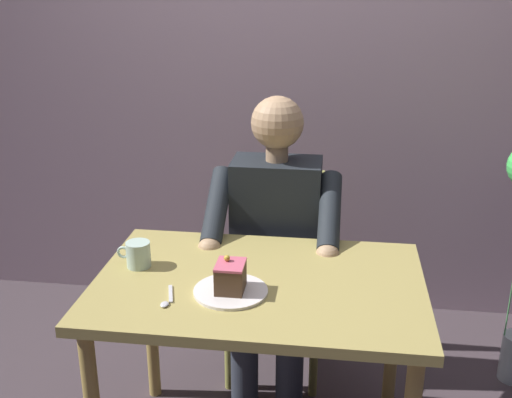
{
  "coord_description": "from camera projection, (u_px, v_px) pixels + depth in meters",
  "views": [
    {
      "loc": [
        -0.24,
        1.83,
        1.7
      ],
      "look_at": [
        0.02,
        -0.1,
        0.98
      ],
      "focal_mm": 43.64,
      "sensor_mm": 36.0,
      "label": 1
    }
  ],
  "objects": [
    {
      "name": "dessert_plate",
      "position": [
        231.0,
        291.0,
        1.98
      ],
      "size": [
        0.24,
        0.24,
        0.01
      ],
      "primitive_type": "cylinder",
      "color": "white",
      "rests_on": "dining_table"
    },
    {
      "name": "dining_table",
      "position": [
        259.0,
        304.0,
        2.09
      ],
      "size": [
        1.09,
        0.73,
        0.73
      ],
      "color": "tan",
      "rests_on": "ground"
    },
    {
      "name": "chair",
      "position": [
        278.0,
        264.0,
        2.75
      ],
      "size": [
        0.42,
        0.42,
        0.88
      ],
      "color": "#969647",
      "rests_on": "ground"
    },
    {
      "name": "dessert_spoon",
      "position": [
        167.0,
        299.0,
        1.93
      ],
      "size": [
        0.04,
        0.14,
        0.01
      ],
      "color": "silver",
      "rests_on": "dining_table"
    },
    {
      "name": "cafe_rear_panel",
      "position": [
        293.0,
        15.0,
        2.97
      ],
      "size": [
        6.4,
        0.12,
        3.0
      ],
      "primitive_type": "cube",
      "color": "#A98F9E",
      "rests_on": "ground"
    },
    {
      "name": "cake_slice",
      "position": [
        230.0,
        276.0,
        1.96
      ],
      "size": [
        0.09,
        0.11,
        0.11
      ],
      "color": "#4F3622",
      "rests_on": "dessert_plate"
    },
    {
      "name": "seated_person",
      "position": [
        274.0,
        246.0,
        2.53
      ],
      "size": [
        0.53,
        0.58,
        1.25
      ],
      "color": "#21262C",
      "rests_on": "ground"
    },
    {
      "name": "coffee_cup",
      "position": [
        138.0,
        254.0,
        2.14
      ],
      "size": [
        0.12,
        0.08,
        0.09
      ],
      "color": "silver",
      "rests_on": "dining_table"
    }
  ]
}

